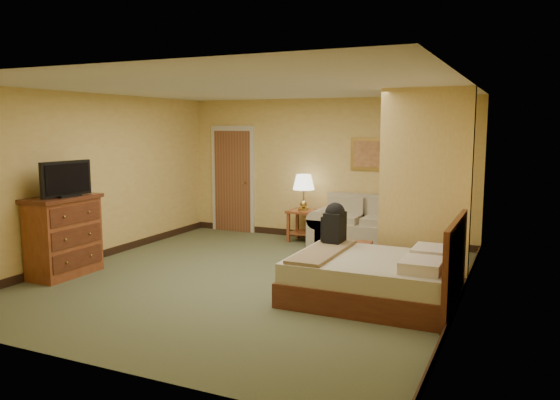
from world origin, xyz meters
The scene contains 17 objects.
floor centered at (0.00, 0.00, 0.00)m, with size 6.00×6.00×0.00m, color #545B3B.
ceiling centered at (0.00, 0.00, 2.60)m, with size 6.00×6.00×0.00m, color white.
back_wall centered at (0.00, 3.00, 1.30)m, with size 5.50×0.02×2.60m, color #E0BA5F.
left_wall centered at (-2.75, 0.00, 1.30)m, with size 0.02×6.00×2.60m, color #E0BA5F.
right_wall centered at (2.75, 0.00, 1.30)m, with size 0.02×6.00×2.60m, color #E0BA5F.
partition centered at (2.15, 0.93, 1.30)m, with size 1.20×0.15×2.60m, color #E0BA5F.
door centered at (-1.95, 2.96, 1.03)m, with size 0.94×0.16×2.10m.
baseboard centered at (0.00, 2.99, 0.06)m, with size 5.50×0.02×0.12m, color black.
loveseat centered at (0.85, 2.57, 0.29)m, with size 1.79×0.83×0.90m.
side_table centered at (-0.30, 2.65, 0.38)m, with size 0.52×0.52×0.57m.
table_lamp centered at (-0.30, 2.65, 1.07)m, with size 0.39×0.39×0.65m.
coffee_table centered at (1.08, 1.03, 0.28)m, with size 0.68×0.68×0.40m.
wall_picture centered at (0.85, 2.97, 1.60)m, with size 0.75×0.04×0.58m.
dresser centered at (-2.48, -0.91, 0.57)m, with size 0.56×1.06×1.13m.
tv centered at (-2.38, -0.91, 1.36)m, with size 0.23×0.81×0.50m.
bed centered at (1.82, -0.19, 0.29)m, with size 1.96×1.64×1.06m.
backpack centered at (1.10, 0.31, 0.82)m, with size 0.26×0.33×0.57m.
Camera 1 is at (3.42, -6.47, 2.10)m, focal length 35.00 mm.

